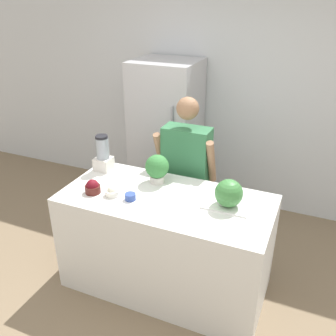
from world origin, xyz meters
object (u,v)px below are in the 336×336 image
refrigerator (166,136)px  watermelon (229,193)px  bowl_cream (112,192)px  bowl_cherries (93,187)px  potted_plant (157,168)px  person (186,176)px  blender (103,155)px  bowl_small_blue (130,197)px

refrigerator → watermelon: bearing=-50.1°
refrigerator → bowl_cream: 1.53m
bowl_cherries → potted_plant: 0.57m
refrigerator → watermelon: (1.10, -1.31, 0.16)m
watermelon → refrigerator: bearing=129.9°
person → potted_plant: size_ratio=6.21×
person → blender: 0.82m
refrigerator → blender: size_ratio=5.15×
bowl_cherries → watermelon: bearing=11.6°
refrigerator → potted_plant: refrigerator is taller
person → watermelon: 0.82m
bowl_small_blue → watermelon: bearing=15.1°
bowl_cream → bowl_cherries: bearing=-172.1°
potted_plant → watermelon: bearing=-13.0°
refrigerator → watermelon: 1.72m
refrigerator → bowl_small_blue: (0.34, -1.52, 0.06)m
bowl_cherries → blender: blender is taller
blender → person: bearing=27.8°
bowl_small_blue → potted_plant: potted_plant is taller
bowl_cream → watermelon: bearing=12.3°
person → bowl_cream: bearing=-115.8°
person → blender: size_ratio=4.67×
person → bowl_cherries: person is taller
person → bowl_cream: (-0.37, -0.76, 0.14)m
bowl_small_blue → blender: 0.64m
blender → potted_plant: blender is taller
refrigerator → blender: (-0.15, -1.12, 0.19)m
watermelon → potted_plant: 0.70m
bowl_cream → bowl_small_blue: bowl_cream is taller
refrigerator → bowl_cherries: size_ratio=13.58×
bowl_small_blue → blender: size_ratio=0.26×
watermelon → person: bearing=135.3°
bowl_small_blue → potted_plant: (0.07, 0.36, 0.11)m
watermelon → bowl_cream: (-0.92, -0.20, -0.09)m
watermelon → potted_plant: (-0.68, 0.16, 0.02)m
person → bowl_cherries: (-0.54, -0.78, 0.15)m
person → bowl_cream: person is taller
person → watermelon: person is taller
bowl_cherries → bowl_small_blue: size_ratio=1.46×
bowl_small_blue → blender: blender is taller
bowl_cherries → potted_plant: size_ratio=0.50×
watermelon → bowl_cream: size_ratio=1.85×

